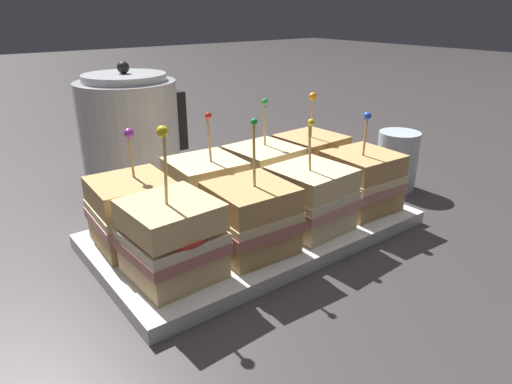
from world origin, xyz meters
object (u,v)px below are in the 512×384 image
object	(u,v)px
sandwich_front_far_left	(172,239)
drinking_glass	(397,161)
sandwich_back_center_left	(206,191)
kettle_steel	(130,131)
serving_platter	(256,229)
sandwich_front_far_right	(361,181)
sandwich_front_center_right	(311,198)
sandwich_back_far_right	(310,162)
sandwich_back_far_left	(133,211)
sandwich_back_center_right	(264,176)
sandwich_front_center_left	(250,218)

from	to	relation	value
sandwich_front_far_left	drinking_glass	size ratio (longest dim) A/B	1.70
sandwich_back_center_left	kettle_steel	world-z (taller)	kettle_steel
serving_platter	sandwich_front_far_right	bearing A→B (deg)	-17.92
serving_platter	sandwich_front_center_right	size ratio (longest dim) A/B	2.89
sandwich_back_far_right	drinking_glass	xyz separation A→B (m)	(0.15, -0.06, -0.01)
sandwich_back_far_left	sandwich_back_center_right	xyz separation A→B (m)	(0.20, -0.00, 0.00)
sandwich_front_center_left	sandwich_back_far_left	size ratio (longest dim) A/B	1.13
sandwich_back_far_left	sandwich_front_center_right	bearing A→B (deg)	-26.51
sandwich_back_far_left	sandwich_back_far_right	xyz separation A→B (m)	(0.30, 0.00, 0.00)
kettle_steel	drinking_glass	xyz separation A→B (m)	(0.34, -0.30, -0.04)
sandwich_front_center_right	sandwich_back_center_right	xyz separation A→B (m)	(0.00, 0.10, 0.00)
sandwich_front_center_left	sandwich_front_far_right	xyz separation A→B (m)	(0.20, 0.00, 0.00)
sandwich_back_far_right	sandwich_back_center_right	bearing A→B (deg)	-178.04
sandwich_back_far_left	sandwich_back_far_right	size ratio (longest dim) A/B	0.92
sandwich_front_center_right	kettle_steel	size ratio (longest dim) A/B	0.71
sandwich_front_far_left	sandwich_back_far_right	world-z (taller)	sandwich_front_far_left
sandwich_back_center_left	sandwich_back_far_left	bearing A→B (deg)	179.93
serving_platter	kettle_steel	size ratio (longest dim) A/B	2.05
drinking_glass	sandwich_front_center_left	bearing A→B (deg)	-172.27
sandwich_front_center_right	sandwich_front_far_right	xyz separation A→B (m)	(0.10, 0.00, 0.00)
kettle_steel	serving_platter	bearing A→B (deg)	-80.87
sandwich_front_center_right	sandwich_back_far_right	xyz separation A→B (m)	(0.10, 0.10, 0.00)
sandwich_front_far_right	drinking_glass	world-z (taller)	sandwich_front_far_right
sandwich_front_center_left	kettle_steel	xyz separation A→B (m)	(0.00, 0.35, 0.03)
sandwich_back_center_left	sandwich_back_center_right	size ratio (longest dim) A/B	0.98
sandwich_back_center_left	sandwich_back_far_right	xyz separation A→B (m)	(0.20, 0.00, 0.00)
sandwich_front_center_left	sandwich_back_far_right	size ratio (longest dim) A/B	1.04
sandwich_back_center_left	sandwich_back_center_right	distance (m)	0.10
sandwich_back_far_right	drinking_glass	world-z (taller)	sandwich_back_far_right
sandwich_front_far_left	sandwich_front_center_right	xyz separation A→B (m)	(0.20, -0.00, -0.00)
serving_platter	sandwich_front_far_left	distance (m)	0.17
sandwich_front_far_left	sandwich_back_far_right	size ratio (longest dim) A/B	1.09
sandwich_back_far_left	drinking_glass	xyz separation A→B (m)	(0.45, -0.06, -0.01)
serving_platter	sandwich_back_far_left	xyz separation A→B (m)	(-0.15, 0.05, 0.05)
sandwich_front_center_right	sandwich_back_center_left	distance (m)	0.14
sandwich_back_center_right	kettle_steel	world-z (taller)	kettle_steel
sandwich_front_center_right	kettle_steel	xyz separation A→B (m)	(-0.10, 0.35, 0.03)
sandwich_back_far_left	sandwich_back_far_right	world-z (taller)	sandwich_back_far_right
sandwich_front_far_left	sandwich_front_center_right	world-z (taller)	sandwich_front_far_left
sandwich_front_center_right	sandwich_front_far_left	bearing A→B (deg)	178.85
serving_platter	sandwich_front_far_left	world-z (taller)	sandwich_front_far_left
sandwich_back_center_right	kettle_steel	distance (m)	0.27
sandwich_front_center_right	drinking_glass	bearing A→B (deg)	10.68
sandwich_front_center_right	sandwich_back_center_right	world-z (taller)	sandwich_back_center_right
sandwich_back_center_left	sandwich_back_center_right	world-z (taller)	sandwich_back_center_right
sandwich_back_far_right	serving_platter	bearing A→B (deg)	-160.84
drinking_glass	sandwich_back_far_right	bearing A→B (deg)	158.48
serving_platter	drinking_glass	bearing A→B (deg)	-1.19
sandwich_front_far_left	sandwich_back_far_left	size ratio (longest dim) A/B	1.19
sandwich_back_center_left	serving_platter	bearing A→B (deg)	-45.25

